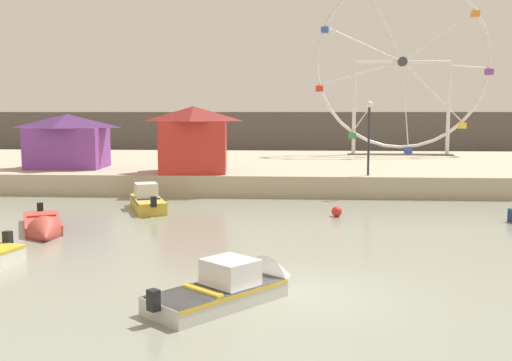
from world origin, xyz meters
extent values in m
plane|color=gray|center=(0.00, 0.00, 0.00)|extent=(240.00, 240.00, 0.00)
cube|color=#B7A88E|center=(0.00, 26.38, 0.56)|extent=(110.00, 20.69, 1.12)
cube|color=#564C47|center=(0.00, 48.93, 2.20)|extent=(140.00, 3.00, 4.40)
cube|color=#B24238|center=(-9.87, 7.64, 0.18)|extent=(2.76, 3.95, 0.35)
cube|color=#B2231E|center=(-9.87, 7.64, 0.31)|extent=(2.76, 3.92, 0.08)
cone|color=#B24238|center=(-8.84, 5.48, 0.18)|extent=(1.52, 1.45, 1.19)
cube|color=black|center=(-10.73, 9.43, 0.46)|extent=(0.30, 0.28, 0.44)
cube|color=#B2231E|center=(-10.08, 8.06, 0.38)|extent=(1.03, 0.60, 0.06)
cube|color=gold|center=(-6.90, 11.96, 0.27)|extent=(2.40, 3.68, 0.54)
cube|color=navy|center=(-6.90, 11.96, 0.50)|extent=(2.40, 3.65, 0.08)
cone|color=gold|center=(-7.72, 14.00, 0.27)|extent=(1.40, 1.31, 1.13)
cube|color=black|center=(-6.21, 10.25, 0.65)|extent=(0.30, 0.27, 0.44)
cube|color=silver|center=(-7.06, 12.36, 0.86)|extent=(1.27, 1.32, 0.64)
cube|color=navy|center=(-6.74, 11.55, 0.57)|extent=(1.00, 0.52, 0.06)
cube|color=silver|center=(-2.07, -0.92, 0.20)|extent=(3.20, 3.39, 0.41)
cube|color=gold|center=(-2.07, -0.92, 0.37)|extent=(3.19, 3.38, 0.08)
cone|color=silver|center=(-0.72, 0.64, 0.20)|extent=(1.59, 1.55, 1.32)
cube|color=black|center=(-3.21, -2.24, 0.52)|extent=(0.31, 0.31, 0.44)
cube|color=silver|center=(-1.80, -0.61, 0.70)|extent=(1.48, 1.47, 0.58)
cube|color=gold|center=(-2.34, -1.24, 0.44)|extent=(1.00, 0.89, 0.06)
cube|color=black|center=(-8.87, 2.95, 0.61)|extent=(0.28, 0.25, 0.44)
torus|color=silver|center=(7.69, 32.17, 8.16)|extent=(13.13, 0.24, 13.13)
cylinder|color=#38383D|center=(7.69, 32.17, 8.16)|extent=(0.70, 0.50, 0.70)
cylinder|color=silver|center=(4.59, 32.17, 7.30)|extent=(6.23, 0.08, 1.80)
cube|color=red|center=(1.48, 32.17, 6.16)|extent=(0.56, 0.48, 0.44)
cylinder|color=silver|center=(5.87, 32.17, 5.51)|extent=(3.72, 0.08, 5.36)
cube|color=#33934C|center=(4.04, 32.17, 2.57)|extent=(0.56, 0.48, 0.44)
cylinder|color=silver|center=(8.00, 32.17, 4.95)|extent=(0.70, 0.08, 6.42)
cube|color=#3356B7|center=(8.31, 32.17, 1.47)|extent=(0.56, 0.48, 0.44)
cylinder|color=silver|center=(9.99, 32.17, 5.90)|extent=(4.65, 0.08, 4.58)
cube|color=yellow|center=(12.29, 32.17, 3.36)|extent=(0.56, 0.48, 0.44)
cylinder|color=silver|center=(10.91, 32.17, 7.91)|extent=(6.43, 0.08, 0.59)
cube|color=purple|center=(14.12, 32.17, 7.38)|extent=(0.56, 0.48, 0.44)
cylinder|color=silver|center=(10.32, 32.17, 10.03)|extent=(5.29, 0.08, 3.81)
cube|color=orange|center=(12.94, 32.17, 11.63)|extent=(0.56, 0.48, 0.44)
cylinder|color=silver|center=(8.50, 32.17, 11.28)|extent=(1.69, 0.08, 6.26)
cylinder|color=silver|center=(6.31, 32.17, 11.07)|extent=(2.85, 0.08, 5.85)
cylinder|color=silver|center=(4.76, 32.17, 9.50)|extent=(5.90, 0.08, 2.75)
cube|color=#3356B7|center=(1.83, 32.17, 10.56)|extent=(0.56, 0.48, 0.44)
cylinder|color=silver|center=(4.15, 32.17, 4.64)|extent=(0.28, 0.28, 7.05)
cylinder|color=silver|center=(11.24, 32.17, 4.64)|extent=(0.28, 0.28, 7.05)
cylinder|color=silver|center=(7.69, 32.17, 8.16)|extent=(7.09, 0.18, 0.18)
cube|color=#4C4C51|center=(7.69, 32.17, 1.16)|extent=(7.89, 1.20, 0.08)
cube|color=purple|center=(-13.60, 19.92, 2.30)|extent=(4.30, 3.26, 2.37)
pyramid|color=#462156|center=(-13.60, 19.92, 3.87)|extent=(4.73, 3.58, 0.80)
cube|color=red|center=(-5.82, 17.99, 2.51)|extent=(3.78, 3.66, 2.80)
pyramid|color=maroon|center=(-5.82, 17.99, 4.29)|extent=(4.16, 4.03, 0.80)
cylinder|color=#2D2D33|center=(3.43, 16.87, 2.87)|extent=(0.12, 0.12, 3.51)
sphere|color=#F2EACC|center=(3.43, 16.87, 4.77)|extent=(0.32, 0.32, 0.32)
sphere|color=red|center=(1.43, 10.85, 0.22)|extent=(0.44, 0.44, 0.44)
camera|label=1|loc=(-0.32, -13.89, 4.35)|focal=41.64mm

